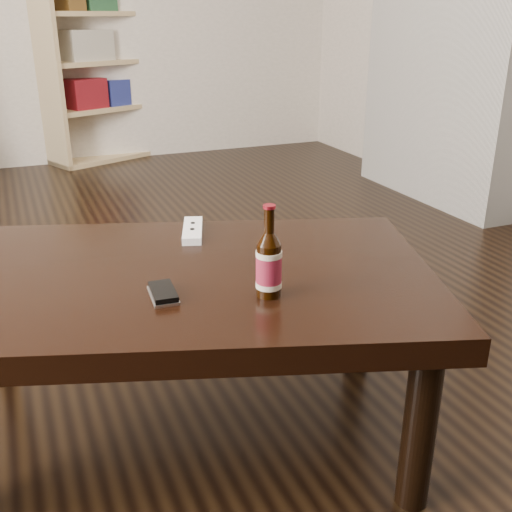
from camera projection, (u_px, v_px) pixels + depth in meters
name	position (u px, v px, depth m)	size (l,w,h in m)	color
floor	(61.00, 382.00, 1.85)	(5.00, 6.00, 0.01)	black
bookshelf	(89.00, 58.00, 4.39)	(0.85, 0.63, 1.43)	tan
coffee_table	(171.00, 295.00, 1.46)	(1.43, 1.10, 0.47)	black
beer_bottle	(269.00, 265.00, 1.29)	(0.07, 0.07, 0.21)	black
phone	(163.00, 293.00, 1.31)	(0.06, 0.11, 0.02)	silver
remote	(193.00, 230.00, 1.68)	(0.11, 0.19, 0.02)	white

